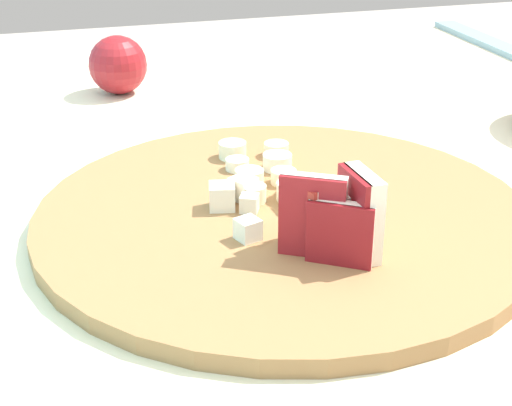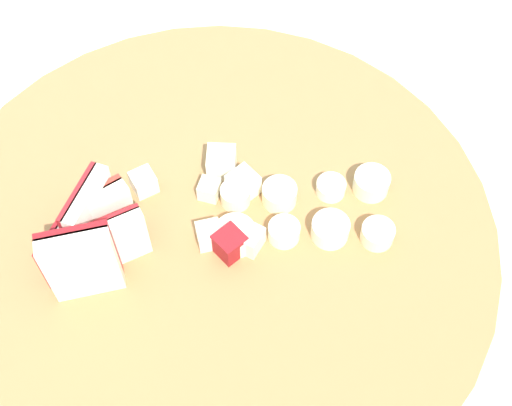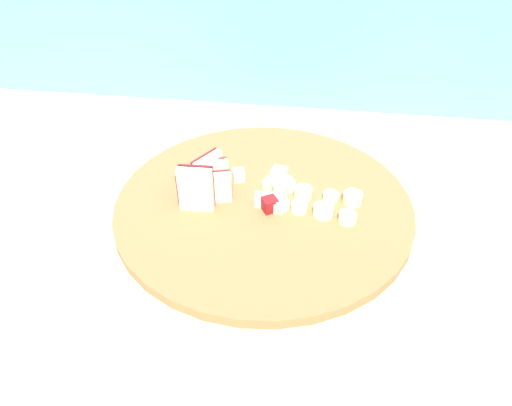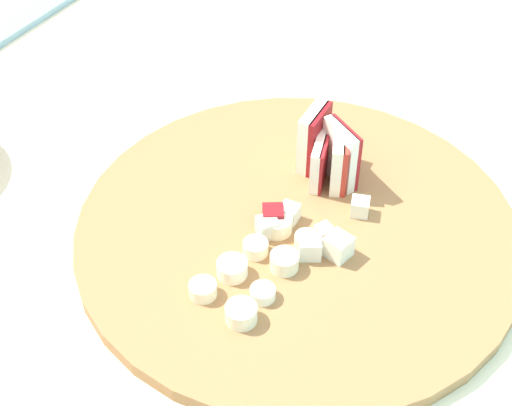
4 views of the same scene
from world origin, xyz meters
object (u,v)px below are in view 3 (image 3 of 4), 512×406
Objects in this scene: apple_wedge_fan at (204,183)px; banana_slice_rows at (312,202)px; apple_dice_pile at (272,189)px; cutting_board at (263,204)px.

apple_wedge_fan is 0.54× the size of banana_slice_rows.
apple_wedge_fan is at bearing -165.05° from apple_dice_pile.
apple_dice_pile is (0.09, 0.02, -0.02)m from apple_wedge_fan.
apple_dice_pile reaches higher than banana_slice_rows.
cutting_board is 4.34× the size of apple_dice_pile.
cutting_board is at bearing -121.39° from apple_dice_pile.
apple_dice_pile reaches higher than cutting_board.
apple_wedge_fan reaches higher than cutting_board.
apple_dice_pile is 0.06m from banana_slice_rows.
cutting_board is at bearing 6.17° from apple_wedge_fan.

